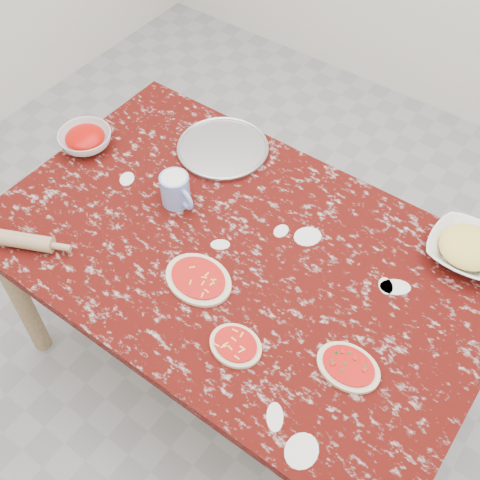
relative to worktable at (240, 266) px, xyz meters
name	(u,v)px	position (x,y,z in m)	size (l,w,h in m)	color
ground	(240,362)	(0.00, 0.00, -0.67)	(4.00, 4.00, 0.00)	gray
worktable	(240,266)	(0.00, 0.00, 0.00)	(1.60, 1.00, 0.75)	#3B0806
pizza_tray	(223,149)	(-0.32, 0.34, 0.09)	(0.33, 0.33, 0.01)	#B2B2B7
sauce_bowl	(86,140)	(-0.74, 0.06, 0.11)	(0.19, 0.19, 0.06)	white
cheese_bowl	(467,250)	(0.58, 0.40, 0.11)	(0.24, 0.24, 0.06)	white
flour_mug	(176,190)	(-0.29, 0.04, 0.14)	(0.14, 0.10, 0.11)	#7992D7
pizza_left	(198,279)	(-0.03, -0.17, 0.09)	(0.23, 0.19, 0.02)	beige
pizza_mid	(236,345)	(0.19, -0.29, 0.09)	(0.16, 0.13, 0.02)	beige
pizza_right	(348,367)	(0.48, -0.16, 0.09)	(0.18, 0.14, 0.02)	beige
rolling_pin	(14,239)	(-0.59, -0.40, 0.11)	(0.05, 0.05, 0.26)	tan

